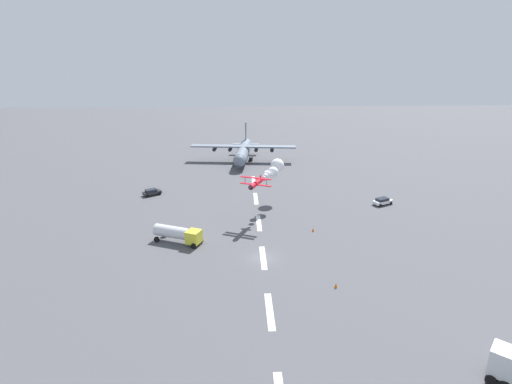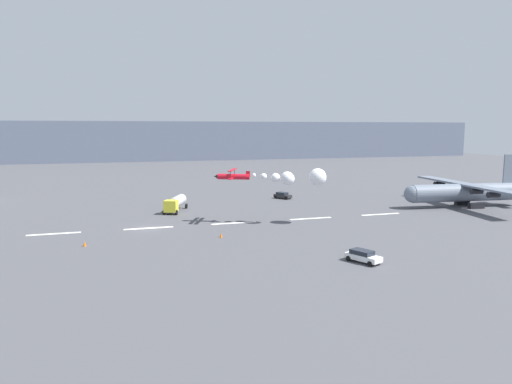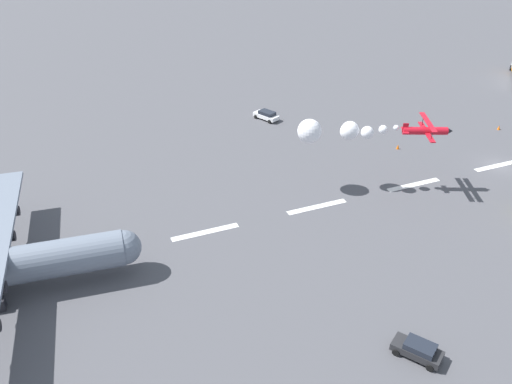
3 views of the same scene
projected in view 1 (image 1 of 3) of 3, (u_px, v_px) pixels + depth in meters
name	position (u px, v px, depth m)	size (l,w,h in m)	color
ground_plane	(263.00, 258.00, 64.77)	(440.00, 440.00, 0.00)	#4C4C51
runway_stripe_3	(270.00, 311.00, 51.01)	(8.00, 0.90, 0.01)	white
runway_stripe_4	(263.00, 258.00, 64.77)	(8.00, 0.90, 0.01)	white
runway_stripe_5	(259.00, 223.00, 78.53)	(8.00, 0.90, 0.01)	white
runway_stripe_6	(256.00, 199.00, 92.29)	(8.00, 0.90, 0.01)	white
runway_stripe_7	(254.00, 180.00, 106.05)	(8.00, 0.90, 0.01)	white
cargo_transport_plane	(243.00, 152.00, 124.47)	(25.90, 32.92, 10.91)	slate
stunt_biplane_red	(273.00, 170.00, 85.27)	(18.26, 9.88, 3.01)	red
fuel_tanker_truck	(178.00, 233.00, 69.57)	(5.78, 8.92, 2.90)	yellow
followme_car_yellow	(383.00, 201.00, 88.25)	(3.53, 4.82, 1.52)	white
airport_staff_sedan	(152.00, 192.00, 94.32)	(3.80, 4.47, 1.52)	#262628
traffic_cone_near	(336.00, 285.00, 56.11)	(0.44, 0.44, 0.75)	orange
traffic_cone_far	(313.00, 230.00, 74.54)	(0.44, 0.44, 0.75)	orange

